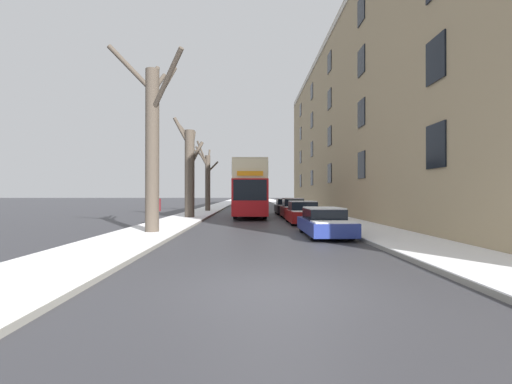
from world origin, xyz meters
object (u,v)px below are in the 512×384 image
(bare_tree_left_0, at_px, (153,140))
(parked_car_3, at_px, (286,207))
(double_decker_bus, at_px, (250,187))
(bare_tree_left_2, at_px, (207,178))
(oncoming_van, at_px, (241,199))
(pedestrian_left_sidewalk, at_px, (157,209))
(parked_car_1, at_px, (303,213))
(parked_car_0, at_px, (324,223))
(bare_tree_left_1, at_px, (189,169))
(parked_car_2, at_px, (293,209))

(bare_tree_left_0, height_order, parked_car_3, bare_tree_left_0)
(bare_tree_left_0, height_order, double_decker_bus, bare_tree_left_0)
(bare_tree_left_2, distance_m, oncoming_van, 14.42)
(double_decker_bus, bearing_deg, bare_tree_left_2, 124.95)
(pedestrian_left_sidewalk, bearing_deg, bare_tree_left_2, -13.21)
(parked_car_1, bearing_deg, double_decker_bus, 113.91)
(double_decker_bus, bearing_deg, oncoming_van, 93.70)
(bare_tree_left_2, xyz_separation_m, parked_car_0, (7.81, -20.20, -2.90))
(parked_car_1, bearing_deg, parked_car_0, -90.00)
(double_decker_bus, bearing_deg, bare_tree_left_1, -143.72)
(bare_tree_left_1, height_order, parked_car_3, bare_tree_left_1)
(parked_car_0, bearing_deg, parked_car_2, 90.00)
(bare_tree_left_1, relative_size, parked_car_3, 1.82)
(bare_tree_left_1, relative_size, oncoming_van, 1.32)
(bare_tree_left_0, xyz_separation_m, double_decker_bus, (4.49, 13.30, -1.89))
(parked_car_0, relative_size, pedestrian_left_sidewalk, 2.47)
(parked_car_1, bearing_deg, parked_car_3, 90.00)
(double_decker_bus, relative_size, oncoming_van, 2.02)
(bare_tree_left_2, height_order, parked_car_1, bare_tree_left_2)
(parked_car_1, xyz_separation_m, pedestrian_left_sidewalk, (-8.83, -1.23, 0.35))
(parked_car_0, bearing_deg, bare_tree_left_0, 176.23)
(pedestrian_left_sidewalk, bearing_deg, parked_car_1, -91.40)
(parked_car_0, bearing_deg, double_decker_bus, 103.59)
(parked_car_1, xyz_separation_m, oncoming_van, (-4.65, 27.80, 0.49))
(bare_tree_left_0, bearing_deg, parked_car_0, -3.77)
(parked_car_1, distance_m, oncoming_van, 28.19)
(parked_car_1, relative_size, parked_car_3, 0.98)
(parked_car_0, height_order, parked_car_1, parked_car_1)
(bare_tree_left_0, distance_m, pedestrian_left_sidewalk, 5.74)
(parked_car_1, distance_m, parked_car_3, 10.29)
(bare_tree_left_2, bearing_deg, parked_car_2, -49.22)
(bare_tree_left_2, xyz_separation_m, parked_car_3, (7.81, -3.63, -2.83))
(bare_tree_left_0, height_order, parked_car_1, bare_tree_left_0)
(oncoming_van, bearing_deg, bare_tree_left_1, -97.83)
(parked_car_2, bearing_deg, double_decker_bus, 141.47)
(bare_tree_left_1, bearing_deg, parked_car_2, 4.98)
(bare_tree_left_0, relative_size, parked_car_2, 2.20)
(double_decker_bus, distance_m, pedestrian_left_sidewalk, 10.45)
(oncoming_van, height_order, pedestrian_left_sidewalk, oncoming_van)
(parked_car_2, bearing_deg, oncoming_van, 101.46)
(bare_tree_left_2, relative_size, parked_car_0, 1.59)
(double_decker_bus, height_order, parked_car_0, double_decker_bus)
(bare_tree_left_0, height_order, bare_tree_left_2, bare_tree_left_0)
(bare_tree_left_2, xyz_separation_m, double_decker_bus, (4.47, -6.39, -1.00))
(pedestrian_left_sidewalk, bearing_deg, oncoming_van, -17.54)
(parked_car_1, height_order, parked_car_2, parked_car_2)
(oncoming_van, distance_m, pedestrian_left_sidewalk, 29.33)
(bare_tree_left_2, xyz_separation_m, oncoming_van, (3.16, 13.88, -2.34))
(bare_tree_left_0, relative_size, bare_tree_left_2, 1.18)
(parked_car_1, height_order, pedestrian_left_sidewalk, pedestrian_left_sidewalk)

